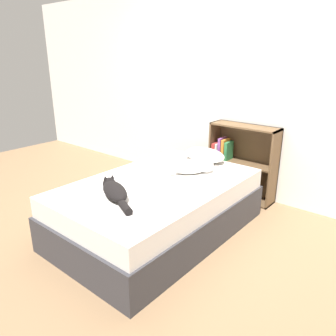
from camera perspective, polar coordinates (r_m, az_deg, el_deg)
ground_plane at (r=3.33m, az=-1.66°, el=-10.86°), size 8.00×8.00×0.00m
wall_back at (r=4.08m, az=11.91°, el=12.97°), size 8.00×0.06×2.50m
bed at (r=3.21m, az=-1.71°, el=-6.86°), size 1.24×1.97×0.52m
pillow at (r=3.69m, az=6.39°, el=2.27°), size 0.48×0.30×0.15m
cat_light at (r=3.30m, az=4.60°, el=0.24°), size 0.40×0.49×0.17m
cat_dark at (r=2.79m, az=-9.29°, el=-3.93°), size 0.57×0.35×0.14m
bookshelf at (r=4.03m, az=12.60°, el=1.42°), size 0.80×0.26×0.90m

